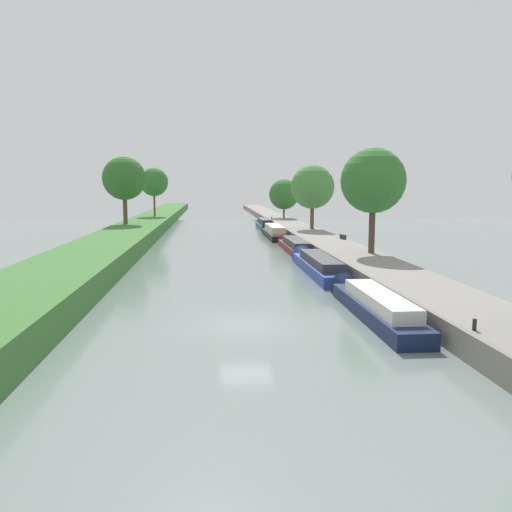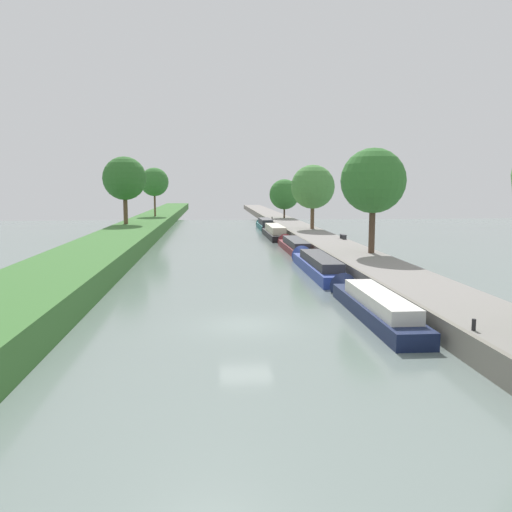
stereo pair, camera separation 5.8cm
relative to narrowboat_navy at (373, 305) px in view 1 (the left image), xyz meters
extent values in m
plane|color=slate|center=(-6.57, -1.21, -0.59)|extent=(160.00, 160.00, 0.00)
cube|color=#3D7033|center=(-17.73, -1.21, 0.24)|extent=(6.10, 260.00, 1.67)
cube|color=gray|center=(3.77, -1.21, -0.04)|extent=(4.48, 260.00, 1.10)
cube|color=gray|center=(1.41, -1.21, -0.01)|extent=(0.25, 260.00, 1.15)
cube|color=#141E42|center=(0.00, -0.58, -0.21)|extent=(1.80, 11.09, 0.77)
cube|color=silver|center=(0.00, -1.13, 0.51)|extent=(1.48, 7.76, 0.66)
cone|color=#141E42|center=(0.00, 5.51, -0.21)|extent=(1.71, 1.08, 1.71)
cube|color=#283D93|center=(-0.10, 13.30, -0.19)|extent=(1.92, 12.68, 0.79)
cube|color=#333338|center=(-0.10, 12.66, 0.53)|extent=(1.58, 8.87, 0.65)
cone|color=#283D93|center=(-0.10, 20.21, -0.19)|extent=(1.83, 1.15, 1.83)
cube|color=maroon|center=(0.22, 26.85, -0.26)|extent=(1.82, 11.94, 0.65)
cube|color=#333338|center=(0.22, 26.25, 0.40)|extent=(1.49, 8.36, 0.67)
cone|color=maroon|center=(0.22, 33.36, -0.26)|extent=(1.73, 1.09, 1.73)
cube|color=black|center=(-0.07, 41.77, -0.22)|extent=(2.04, 12.68, 0.74)
cube|color=beige|center=(-0.07, 41.13, 0.59)|extent=(1.67, 8.88, 0.90)
cone|color=black|center=(-0.07, 48.72, -0.22)|extent=(1.94, 1.23, 1.94)
cube|color=#195B60|center=(0.07, 55.29, -0.20)|extent=(1.90, 10.15, 0.78)
cube|color=#333338|center=(0.07, 54.78, 0.62)|extent=(1.56, 7.11, 0.86)
cone|color=#195B60|center=(0.07, 60.93, -0.20)|extent=(1.81, 1.14, 1.81)
cylinder|color=#4C3828|center=(4.99, 16.65, 2.75)|extent=(0.51, 0.51, 4.48)
sphere|color=#33702D|center=(4.99, 16.65, 6.44)|extent=(5.29, 5.29, 5.29)
cylinder|color=brown|center=(4.80, 41.63, 2.44)|extent=(0.48, 0.48, 3.85)
sphere|color=#47843D|center=(4.80, 41.63, 5.90)|extent=(5.59, 5.59, 5.59)
cylinder|color=#4C3828|center=(4.43, 65.40, 1.83)|extent=(0.30, 0.30, 2.64)
sphere|color=#33702D|center=(4.43, 65.40, 4.58)|extent=(5.19, 5.19, 5.19)
cylinder|color=brown|center=(-17.38, 62.67, 3.23)|extent=(0.32, 0.32, 4.31)
sphere|color=#33702D|center=(-17.38, 62.67, 6.66)|extent=(4.63, 4.63, 4.63)
cylinder|color=brown|center=(-19.32, 44.74, 3.27)|extent=(0.55, 0.55, 4.38)
sphere|color=#2D6628|center=(-19.32, 44.74, 7.00)|extent=(5.61, 5.61, 5.61)
cylinder|color=#282D42|center=(4.97, 42.60, 0.92)|extent=(0.26, 0.26, 0.82)
cylinder|color=#333338|center=(4.97, 42.60, 1.64)|extent=(0.34, 0.34, 0.62)
sphere|color=tan|center=(4.97, 42.60, 2.06)|extent=(0.22, 0.22, 0.22)
cylinder|color=black|center=(1.83, -6.94, 0.74)|extent=(0.16, 0.16, 0.45)
cylinder|color=black|center=(1.83, 61.19, 0.74)|extent=(0.16, 0.16, 0.45)
cube|color=#333338|center=(5.56, 27.78, 0.72)|extent=(0.40, 0.08, 0.41)
cube|color=#333338|center=(5.56, 28.98, 0.72)|extent=(0.40, 0.08, 0.41)
cube|color=#38383D|center=(5.56, 28.38, 0.95)|extent=(0.44, 1.50, 0.06)
camera|label=1|loc=(-8.22, -26.03, 6.02)|focal=37.36mm
camera|label=2|loc=(-8.16, -26.04, 6.02)|focal=37.36mm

